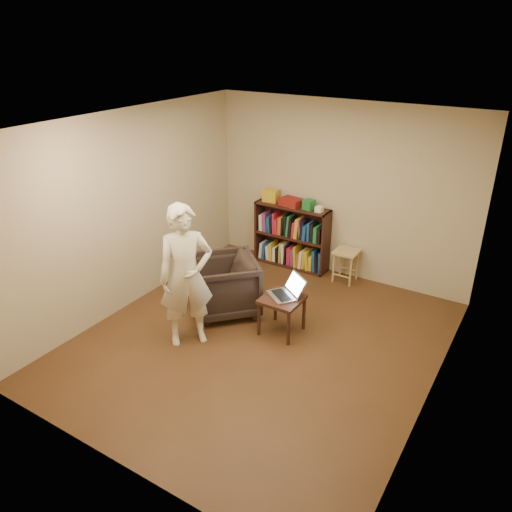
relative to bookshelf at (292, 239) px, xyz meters
The scene contains 15 objects.
floor 2.25m from the bookshelf, 71.82° to the right, with size 4.50×4.50×0.00m, color #452D16.
ceiling 3.09m from the bookshelf, 71.82° to the right, with size 4.50×4.50×0.00m, color white.
wall_back 1.11m from the bookshelf, 12.78° to the left, with size 4.00×4.00×0.00m, color #BFB090.
wall_left 2.62m from the bookshelf, 122.08° to the right, with size 4.50×4.50×0.00m, color #BFB090.
wall_right 3.51m from the bookshelf, 37.92° to the right, with size 4.50×4.50×0.00m, color #BFB090.
bookshelf is the anchor object (origin of this frame).
box_yellow 0.76m from the bookshelf, behind, with size 0.23×0.17×0.19m, color gold.
red_cloth 0.62m from the bookshelf, 169.08° to the right, with size 0.33×0.24×0.11m, color maroon.
box_green 0.69m from the bookshelf, ahead, with size 0.15×0.15×0.15m, color #1F7434.
box_white 0.76m from the bookshelf, ahead, with size 0.10×0.10×0.08m, color white.
stool 0.95m from the bookshelf, ahead, with size 0.34×0.34×0.49m.
armchair 1.73m from the bookshelf, 92.95° to the right, with size 0.82×0.85×0.77m, color #2D221E.
side_table 1.95m from the bookshelf, 65.54° to the right, with size 0.47×0.47×0.48m.
laptop 1.88m from the bookshelf, 64.01° to the right, with size 0.52×0.53×0.25m.
person 2.56m from the bookshelf, 91.25° to the right, with size 0.64×0.42×1.74m, color beige.
Camera 1 is at (2.64, -4.35, 3.51)m, focal length 35.00 mm.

